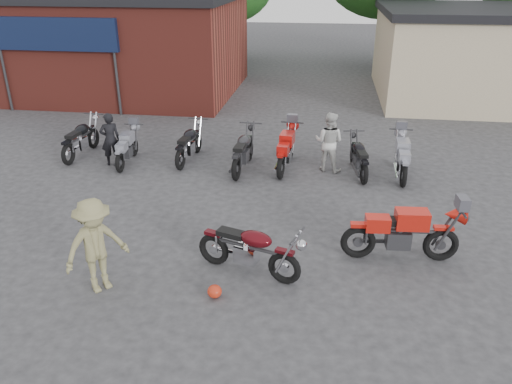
# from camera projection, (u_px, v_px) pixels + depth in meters

# --- Properties ---
(ground) EXTENTS (90.00, 90.00, 0.00)m
(ground) POSITION_uv_depth(u_px,v_px,m) (253.00, 266.00, 9.72)
(ground) COLOR #2F2F31
(brick_building) EXTENTS (12.00, 8.00, 4.00)m
(brick_building) POSITION_uv_depth(u_px,v_px,m) (103.00, 46.00, 22.67)
(brick_building) COLOR maroon
(brick_building) RESTS_ON ground
(stucco_building) EXTENTS (10.00, 8.00, 3.50)m
(stucco_building) POSITION_uv_depth(u_px,v_px,m) (500.00, 57.00, 21.39)
(stucco_building) COLOR tan
(stucco_building) RESTS_ON ground
(vintage_motorcycle) EXTENTS (2.16, 1.27, 1.19)m
(vintage_motorcycle) POSITION_uv_depth(u_px,v_px,m) (250.00, 246.00, 9.24)
(vintage_motorcycle) COLOR #46080E
(vintage_motorcycle) RESTS_ON ground
(sportbike) EXTENTS (2.27, 0.90, 1.29)m
(sportbike) POSITION_uv_depth(u_px,v_px,m) (403.00, 230.00, 9.70)
(sportbike) COLOR red
(sportbike) RESTS_ON ground
(helmet) EXTENTS (0.30, 0.30, 0.24)m
(helmet) POSITION_uv_depth(u_px,v_px,m) (215.00, 291.00, 8.77)
(helmet) COLOR red
(helmet) RESTS_ON ground
(person_dark) EXTENTS (0.67, 0.59, 1.55)m
(person_dark) POSITION_uv_depth(u_px,v_px,m) (110.00, 139.00, 14.37)
(person_dark) COLOR black
(person_dark) RESTS_ON ground
(person_light) EXTENTS (0.97, 0.85, 1.68)m
(person_light) POSITION_uv_depth(u_px,v_px,m) (329.00, 142.00, 13.94)
(person_light) COLOR beige
(person_light) RESTS_ON ground
(person_tan) EXTENTS (1.27, 1.29, 1.78)m
(person_tan) POSITION_uv_depth(u_px,v_px,m) (96.00, 246.00, 8.69)
(person_tan) COLOR #868052
(person_tan) RESTS_ON ground
(row_bike_0) EXTENTS (0.79, 2.11, 1.20)m
(row_bike_0) POSITION_uv_depth(u_px,v_px,m) (81.00, 137.00, 15.11)
(row_bike_0) COLOR black
(row_bike_0) RESTS_ON ground
(row_bike_1) EXTENTS (0.74, 1.88, 1.07)m
(row_bike_1) POSITION_uv_depth(u_px,v_px,m) (127.00, 146.00, 14.54)
(row_bike_1) COLOR gray
(row_bike_1) RESTS_ON ground
(row_bike_2) EXTENTS (0.82, 2.06, 1.17)m
(row_bike_2) POSITION_uv_depth(u_px,v_px,m) (189.00, 142.00, 14.74)
(row_bike_2) COLOR black
(row_bike_2) RESTS_ON ground
(row_bike_3) EXTENTS (0.85, 2.18, 1.24)m
(row_bike_3) POSITION_uv_depth(u_px,v_px,m) (243.00, 149.00, 14.06)
(row_bike_3) COLOR #262628
(row_bike_3) RESTS_ON ground
(row_bike_4) EXTENTS (0.88, 2.18, 1.23)m
(row_bike_4) POSITION_uv_depth(u_px,v_px,m) (286.00, 148.00, 14.14)
(row_bike_4) COLOR red
(row_bike_4) RESTS_ON ground
(row_bike_5) EXTENTS (0.94, 1.99, 1.11)m
(row_bike_5) POSITION_uv_depth(u_px,v_px,m) (359.00, 155.00, 13.79)
(row_bike_5) COLOR black
(row_bike_5) RESTS_ON ground
(row_bike_6) EXTENTS (0.74, 2.07, 1.19)m
(row_bike_6) POSITION_uv_depth(u_px,v_px,m) (402.00, 155.00, 13.65)
(row_bike_6) COLOR #8F909C
(row_bike_6) RESTS_ON ground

